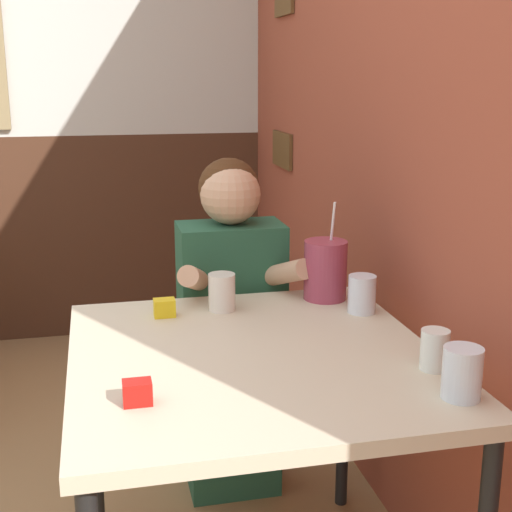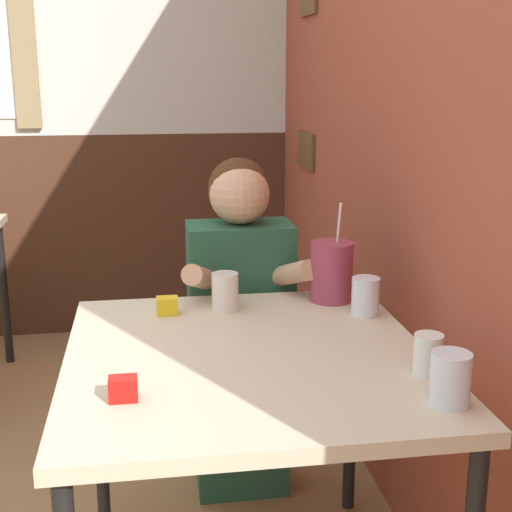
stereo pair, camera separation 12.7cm
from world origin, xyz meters
TOP-DOWN VIEW (x-y plane):
  - brick_wall_right at (1.44, 1.29)m, footprint 0.08×4.57m
  - main_table at (0.87, 0.29)m, footprint 0.88×0.95m
  - person_seated at (0.93, 0.90)m, footprint 0.42×0.40m
  - cocktail_pitcher at (1.18, 0.66)m, footprint 0.13×0.13m
  - glass_near_pitcher at (1.24, 0.51)m, footprint 0.08×0.08m
  - glass_center at (1.26, 0.10)m, footprint 0.07×0.07m
  - glass_far_side at (0.85, 0.62)m, footprint 0.08×0.08m
  - glass_by_brick at (1.24, -0.05)m, footprint 0.08×0.08m
  - condiment_ketchup at (0.58, 0.07)m, footprint 0.06×0.04m
  - condiment_mustard at (0.69, 0.60)m, footprint 0.06×0.04m

SIDE VIEW (x-z plane):
  - person_seated at x=0.93m, z-range 0.02..1.18m
  - main_table at x=0.87m, z-range 0.31..1.06m
  - condiment_ketchup at x=0.58m, z-range 0.75..0.80m
  - condiment_mustard at x=0.69m, z-range 0.75..0.80m
  - glass_center at x=1.26m, z-range 0.75..0.85m
  - glass_far_side at x=0.85m, z-range 0.75..0.86m
  - glass_near_pitcher at x=1.24m, z-range 0.75..0.86m
  - glass_by_brick at x=1.24m, z-range 0.75..0.87m
  - cocktail_pitcher at x=1.18m, z-range 0.69..0.99m
  - brick_wall_right at x=1.44m, z-range 0.00..2.70m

